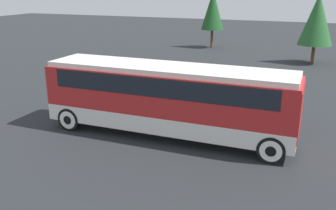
% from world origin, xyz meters
% --- Properties ---
extents(ground_plane, '(120.00, 120.00, 0.00)m').
position_xyz_m(ground_plane, '(0.00, 0.00, 0.00)').
color(ground_plane, '#26282B').
extents(tour_bus, '(11.12, 2.59, 3.20)m').
position_xyz_m(tour_bus, '(0.10, 0.00, 1.93)').
color(tour_bus, silver).
rests_on(tour_bus, ground_plane).
extents(parked_car_near, '(4.43, 1.91, 1.36)m').
position_xyz_m(parked_car_near, '(0.10, 6.15, 0.68)').
color(parked_car_near, black).
rests_on(parked_car_near, ground_plane).
extents(parked_car_mid, '(4.02, 1.95, 1.36)m').
position_xyz_m(parked_car_mid, '(0.02, 8.76, 0.69)').
color(parked_car_mid, silver).
rests_on(parked_car_mid, ground_plane).
extents(tree_left, '(2.39, 2.39, 6.07)m').
position_xyz_m(tree_left, '(-4.92, 25.04, 4.00)').
color(tree_left, brown).
rests_on(tree_left, ground_plane).
extents(tree_center, '(2.85, 2.85, 5.95)m').
position_xyz_m(tree_center, '(5.56, 19.92, 3.77)').
color(tree_center, brown).
rests_on(tree_center, ground_plane).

